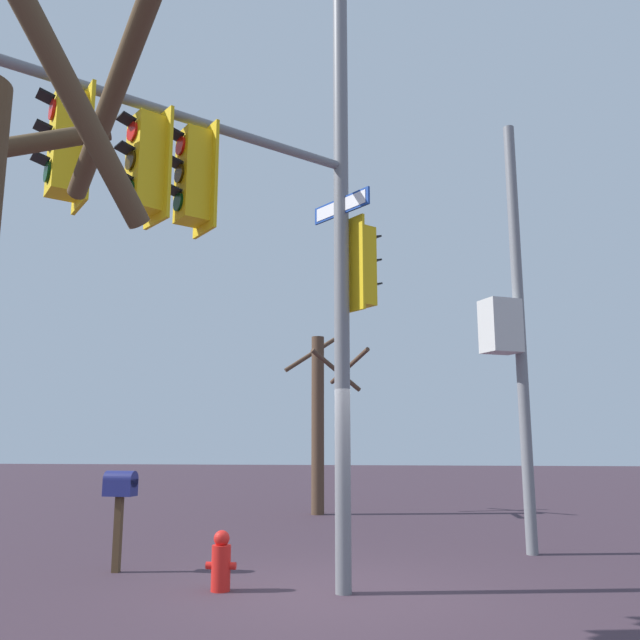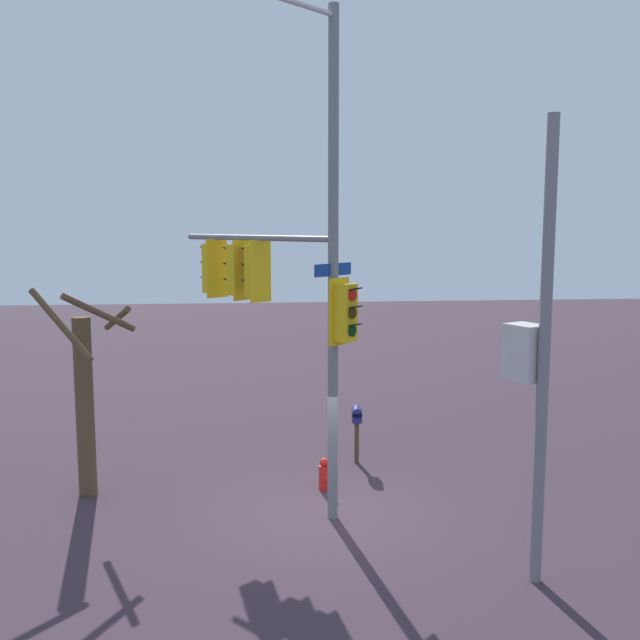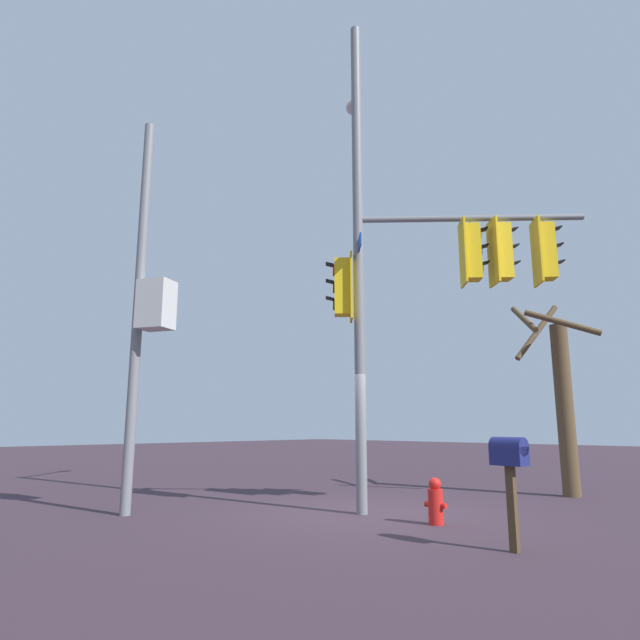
{
  "view_description": "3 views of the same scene",
  "coord_description": "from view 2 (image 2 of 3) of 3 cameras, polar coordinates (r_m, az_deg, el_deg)",
  "views": [
    {
      "loc": [
        0.6,
        -8.26,
        1.86
      ],
      "look_at": [
        -0.28,
        0.61,
        3.5
      ],
      "focal_mm": 36.41,
      "sensor_mm": 36.0,
      "label": 1
    },
    {
      "loc": [
        13.9,
        -1.51,
        5.86
      ],
      "look_at": [
        0.52,
        -0.18,
        4.07
      ],
      "focal_mm": 40.79,
      "sensor_mm": 36.0,
      "label": 2
    },
    {
      "loc": [
        -6.55,
        7.98,
        1.55
      ],
      "look_at": [
        0.59,
        0.66,
        3.54
      ],
      "focal_mm": 30.68,
      "sensor_mm": 36.0,
      "label": 3
    }
  ],
  "objects": [
    {
      "name": "fire_hydrant",
      "position": [
        16.41,
        0.33,
        -12.05
      ],
      "size": [
        0.38,
        0.24,
        0.73
      ],
      "color": "red",
      "rests_on": "ground"
    },
    {
      "name": "ground_plane",
      "position": [
        15.16,
        0.48,
        -15.16
      ],
      "size": [
        80.0,
        80.0,
        0.0
      ],
      "primitive_type": "plane",
      "color": "#3C2C37"
    },
    {
      "name": "secondary_pole_assembly",
      "position": [
        12.19,
        16.48,
        -2.61
      ],
      "size": [
        0.82,
        0.69,
        7.53
      ],
      "rotation": [
        0.0,
        0.0,
        3.59
      ],
      "color": "slate",
      "rests_on": "ground"
    },
    {
      "name": "main_signal_pole_assembly",
      "position": [
        14.69,
        -2.84,
        4.65
      ],
      "size": [
        5.29,
        3.5,
        9.86
      ],
      "rotation": [
        0.0,
        0.0,
        3.88
      ],
      "color": "slate",
      "rests_on": "ground"
    },
    {
      "name": "mailbox",
      "position": [
        17.98,
        2.9,
        -7.75
      ],
      "size": [
        0.46,
        0.28,
        1.41
      ],
      "rotation": [
        0.0,
        0.0,
        4.61
      ],
      "color": "#4C3823",
      "rests_on": "ground"
    },
    {
      "name": "bare_tree_across_street",
      "position": [
        16.37,
        -17.91,
        -5.61
      ],
      "size": [
        2.25,
        2.11,
        4.56
      ],
      "color": "brown",
      "rests_on": "ground"
    }
  ]
}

